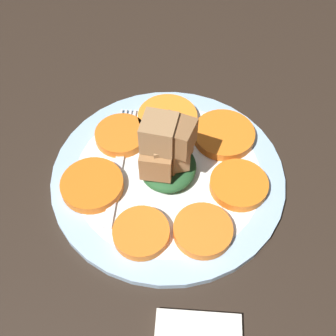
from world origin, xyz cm
name	(u,v)px	position (x,y,z in cm)	size (l,w,h in cm)	color
table_slab	(168,182)	(0.00, 0.00, 1.00)	(120.00, 120.00, 2.00)	black
plate	(168,175)	(0.00, 0.00, 2.52)	(30.71, 30.71, 1.05)	#99B7D1
carrot_slice_0	(224,135)	(-6.58, 7.32, 3.74)	(8.55, 8.55, 1.27)	orange
carrot_slice_1	(168,118)	(-9.18, -0.71, 3.74)	(8.54, 8.54, 1.27)	orange
carrot_slice_2	(121,135)	(-5.47, -6.92, 3.74)	(7.21, 7.21, 1.27)	orange
carrot_slice_3	(92,185)	(3.07, -9.46, 3.74)	(8.00, 8.00, 1.27)	orange
carrot_slice_4	(141,233)	(9.39, -2.50, 3.74)	(6.75, 6.75, 1.27)	orange
carrot_slice_5	(203,231)	(8.59, 4.73, 3.74)	(7.06, 7.06, 1.27)	orange
carrot_slice_6	(239,185)	(1.73, 9.15, 3.74)	(7.43, 7.43, 1.27)	orange
center_pile	(166,152)	(0.20, -0.17, 7.60)	(8.17, 7.35, 10.45)	#235128
fork	(120,160)	(-1.43, -6.61, 3.30)	(19.57, 2.35, 0.40)	silver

